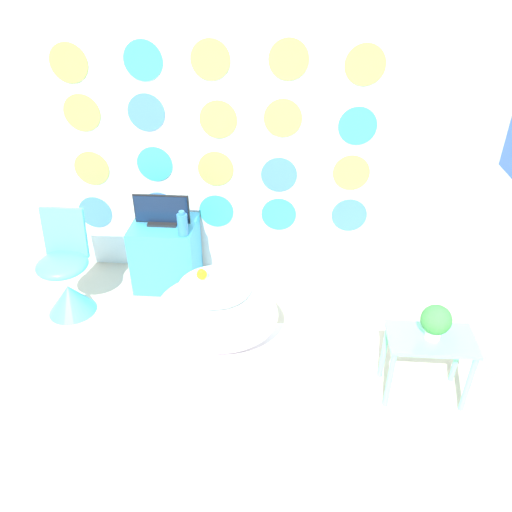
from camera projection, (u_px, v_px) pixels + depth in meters
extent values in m
plane|color=#BCB29E|center=(176.00, 451.00, 2.81)|extent=(12.00, 12.00, 0.00)
cube|color=white|center=(215.00, 121.00, 3.74)|extent=(4.74, 0.04, 2.60)
cylinder|color=#3F72CC|center=(95.00, 212.00, 4.21)|extent=(0.28, 0.01, 0.28)
cylinder|color=#3F72CC|center=(159.00, 208.00, 4.14)|extent=(0.28, 0.01, 0.28)
cylinder|color=#33B2BF|center=(216.00, 211.00, 4.11)|extent=(0.28, 0.01, 0.28)
cylinder|color=#33B2BF|center=(279.00, 214.00, 4.08)|extent=(0.28, 0.01, 0.28)
cylinder|color=#3F72CC|center=(349.00, 215.00, 4.04)|extent=(0.28, 0.01, 0.28)
cylinder|color=#8CCC4C|center=(92.00, 169.00, 3.99)|extent=(0.28, 0.01, 0.28)
cylinder|color=#33B2BF|center=(155.00, 164.00, 3.93)|extent=(0.28, 0.01, 0.28)
cylinder|color=#8CCC4C|center=(216.00, 169.00, 3.91)|extent=(0.28, 0.01, 0.28)
cylinder|color=#3F72CC|center=(279.00, 175.00, 3.90)|extent=(0.28, 0.01, 0.28)
cylinder|color=#8CCC4C|center=(351.00, 173.00, 3.84)|extent=(0.28, 0.01, 0.28)
cylinder|color=#8CCC4C|center=(82.00, 113.00, 3.76)|extent=(0.28, 0.01, 0.28)
cylinder|color=#3F72CC|center=(146.00, 113.00, 3.72)|extent=(0.28, 0.01, 0.28)
cylinder|color=#8CCC4C|center=(218.00, 120.00, 3.70)|extent=(0.28, 0.01, 0.28)
cylinder|color=#8CCC4C|center=(283.00, 118.00, 3.66)|extent=(0.28, 0.01, 0.28)
cylinder|color=#33B2BF|center=(358.00, 126.00, 3.65)|extent=(0.28, 0.01, 0.28)
cylinder|color=#8CCC4C|center=(69.00, 63.00, 3.57)|extent=(0.28, 0.01, 0.28)
cylinder|color=#33B2BF|center=(143.00, 60.00, 3.52)|extent=(0.28, 0.01, 0.28)
cylinder|color=#8CCC4C|center=(210.00, 60.00, 3.48)|extent=(0.28, 0.01, 0.28)
cylinder|color=#8CCC4C|center=(289.00, 59.00, 3.44)|extent=(0.28, 0.01, 0.28)
cylinder|color=#8CCC4C|center=(365.00, 65.00, 3.42)|extent=(0.28, 0.01, 0.28)
cube|color=silver|center=(210.00, 355.00, 3.47)|extent=(1.02, 0.76, 0.01)
ellipsoid|color=white|center=(217.00, 313.00, 3.46)|extent=(0.86, 0.61, 0.50)
cylinder|color=#B2DBEA|center=(215.00, 286.00, 3.34)|extent=(0.50, 0.50, 0.01)
sphere|color=yellow|center=(202.00, 274.00, 3.36)|extent=(0.07, 0.07, 0.07)
sphere|color=yellow|center=(201.00, 272.00, 3.33)|extent=(0.05, 0.05, 0.05)
cone|color=orange|center=(201.00, 274.00, 3.32)|extent=(0.02, 0.02, 0.02)
cone|color=#4CC6DB|center=(71.00, 299.00, 3.83)|extent=(0.36, 0.36, 0.23)
ellipsoid|color=#4CC6DB|center=(62.00, 265.00, 3.67)|extent=(0.38, 0.38, 0.13)
cube|color=#4CC6DB|center=(65.00, 233.00, 3.68)|extent=(0.32, 0.09, 0.39)
cube|color=#389ED6|center=(166.00, 254.00, 4.08)|extent=(0.50, 0.44, 0.56)
cube|color=white|center=(159.00, 257.00, 3.85)|extent=(0.43, 0.01, 0.16)
cube|color=black|center=(163.00, 223.00, 3.93)|extent=(0.23, 0.12, 0.02)
cube|color=black|center=(162.00, 209.00, 3.87)|extent=(0.44, 0.01, 0.24)
cube|color=#0F1E38|center=(161.00, 209.00, 3.86)|extent=(0.42, 0.01, 0.22)
cylinder|color=#2D72B7|center=(183.00, 225.00, 3.73)|extent=(0.08, 0.08, 0.17)
cylinder|color=#2D72B7|center=(182.00, 213.00, 3.68)|extent=(0.04, 0.04, 0.03)
cube|color=#72D8B7|center=(431.00, 339.00, 2.95)|extent=(0.51, 0.30, 0.02)
cylinder|color=#72D8B7|center=(390.00, 380.00, 2.98)|extent=(0.03, 0.03, 0.43)
cylinder|color=#72D8B7|center=(468.00, 384.00, 2.95)|extent=(0.03, 0.03, 0.43)
cylinder|color=#72D8B7|center=(384.00, 352.00, 3.19)|extent=(0.03, 0.03, 0.43)
cylinder|color=#72D8B7|center=(457.00, 355.00, 3.16)|extent=(0.03, 0.03, 0.43)
cylinder|color=white|center=(433.00, 334.00, 2.93)|extent=(0.09, 0.09, 0.06)
sphere|color=#3D8E42|center=(436.00, 320.00, 2.87)|extent=(0.18, 0.18, 0.18)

